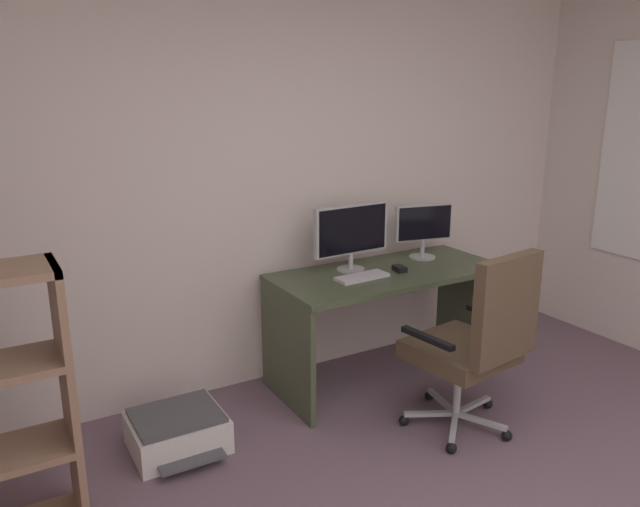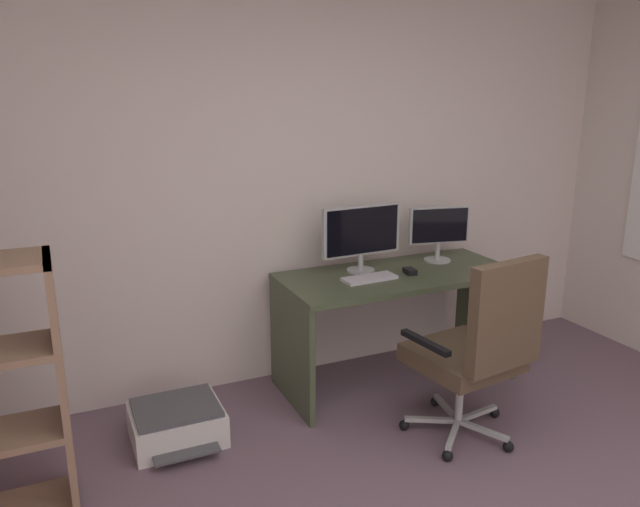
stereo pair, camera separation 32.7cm
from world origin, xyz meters
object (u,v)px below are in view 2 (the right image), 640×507
office_chair (478,346)px  computer_mouse (410,271)px  desk (397,302)px  monitor_main (361,233)px  printer (177,423)px  keyboard (369,278)px  monitor_secondary (439,229)px

office_chair → computer_mouse: bearing=86.3°
desk → monitor_main: bearing=148.3°
printer → computer_mouse: bearing=2.9°
monitor_main → keyboard: bearing=-101.2°
desk → printer: bearing=-175.1°
monitor_secondary → printer: (-1.85, -0.25, -0.87)m
desk → monitor_main: 0.51m
monitor_main → office_chair: monitor_main is taller
monitor_secondary → printer: bearing=-172.3°
keyboard → computer_mouse: bearing=-1.5°
monitor_secondary → computer_mouse: monitor_secondary is taller
monitor_secondary → keyboard: bearing=-163.9°
monitor_main → keyboard: size_ratio=1.61×
monitor_secondary → keyboard: 0.68m
keyboard → printer: size_ratio=0.68×
monitor_main → monitor_secondary: 0.59m
keyboard → office_chair: 0.81m
computer_mouse → office_chair: office_chair is taller
keyboard → office_chair: bearing=-74.6°
desk → office_chair: office_chair is taller
desk → keyboard: keyboard is taller
monitor_main → printer: 1.57m
office_chair → printer: size_ratio=2.15×
monitor_secondary → keyboard: monitor_secondary is taller
monitor_main → printer: monitor_main is taller
computer_mouse → printer: (-1.52, -0.08, -0.66)m
monitor_secondary → office_chair: monitor_secondary is taller
office_chair → printer: bearing=155.2°
monitor_main → monitor_secondary: bearing=0.0°
monitor_secondary → office_chair: bearing=-112.0°
desk → office_chair: size_ratio=1.41×
keyboard → office_chair: office_chair is taller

